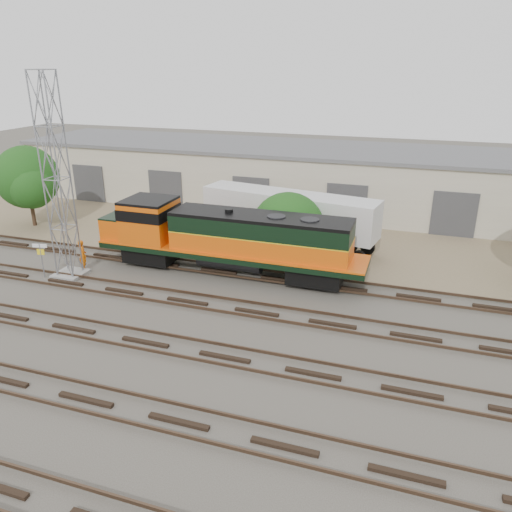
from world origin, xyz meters
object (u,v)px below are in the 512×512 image
(signal_tower, at_px, (57,183))
(semi_trailer, at_px, (292,214))
(locomotive, at_px, (225,238))
(worker, at_px, (83,255))

(signal_tower, xyz_separation_m, semi_trailer, (11.63, 9.34, -3.38))
(signal_tower, bearing_deg, locomotive, 20.90)
(locomotive, bearing_deg, signal_tower, -159.10)
(signal_tower, height_order, worker, signal_tower)
(locomotive, height_order, semi_trailer, locomotive)
(semi_trailer, bearing_deg, signal_tower, -131.30)
(locomotive, distance_m, semi_trailer, 6.52)
(worker, relative_size, semi_trailer, 0.15)
(locomotive, distance_m, worker, 9.10)
(locomotive, relative_size, signal_tower, 1.41)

